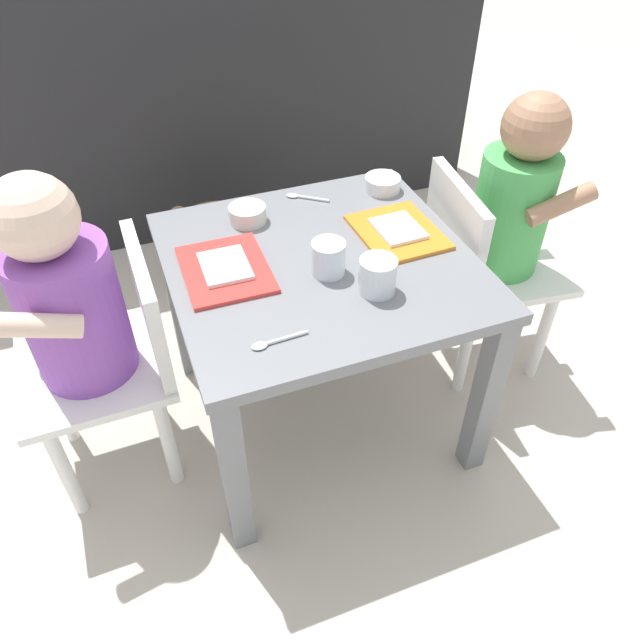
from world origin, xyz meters
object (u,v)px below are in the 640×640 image
cereal_bowl_right_side (247,213)px  spoon_by_left_tray (303,197)px  spoon_by_right_tray (274,342)px  seated_child_left (77,308)px  seated_child_right (507,213)px  food_tray_right (398,231)px  water_cup_left (327,260)px  cereal_bowl_left_side (383,183)px  dining_table (320,290)px  dog (242,232)px  food_tray_left (225,269)px  water_cup_right (377,277)px

cereal_bowl_right_side → spoon_by_left_tray: (0.14, 0.05, -0.02)m
cereal_bowl_right_side → spoon_by_right_tray: size_ratio=0.78×
seated_child_left → seated_child_right: (0.90, 0.01, -0.00)m
seated_child_right → food_tray_right: size_ratio=3.59×
water_cup_left → cereal_bowl_left_side: bearing=46.8°
dining_table → seated_child_left: bearing=176.3°
dog → cereal_bowl_left_side: 0.51m
seated_child_left → spoon_by_left_tray: seated_child_left is taller
dining_table → water_cup_left: water_cup_left is taller
cereal_bowl_right_side → spoon_by_left_tray: bearing=19.2°
food_tray_left → cereal_bowl_left_side: size_ratio=2.51×
cereal_bowl_left_side → spoon_by_right_tray: 0.55m
dog → seated_child_left: bearing=-129.4°
seated_child_left → water_cup_left: size_ratio=10.80×
dining_table → water_cup_left: 0.11m
spoon_by_left_tray → water_cup_left: bearing=-100.2°
spoon_by_right_tray → dog: bearing=80.5°
seated_child_right → cereal_bowl_right_side: bearing=165.1°
dining_table → seated_child_left: (-0.45, 0.03, 0.07)m
cereal_bowl_left_side → spoon_by_left_tray: 0.18m
food_tray_right → water_cup_right: water_cup_right is taller
food_tray_left → cereal_bowl_left_side: (0.41, 0.17, 0.01)m
food_tray_left → water_cup_right: 0.29m
seated_child_left → seated_child_right: seated_child_left is taller
dining_table → spoon_by_left_tray: 0.25m
dining_table → water_cup_right: bearing=-63.8°
food_tray_right → spoon_by_left_tray: food_tray_right is taller
seated_child_left → dog: bearing=50.6°
dog → spoon_by_right_tray: bearing=-99.5°
food_tray_right → spoon_by_right_tray: bearing=-146.6°
seated_child_left → cereal_bowl_left_side: (0.68, 0.17, 0.03)m
seated_child_right → food_tray_right: bearing=-178.1°
seated_child_left → food_tray_right: 0.63m
dining_table → food_tray_left: size_ratio=2.89×
cereal_bowl_right_side → cereal_bowl_left_side: cereal_bowl_right_side is taller
food_tray_left → spoon_by_right_tray: food_tray_left is taller
food_tray_left → dog: bearing=73.9°
water_cup_right → spoon_by_right_tray: size_ratio=0.68×
seated_child_right → cereal_bowl_right_side: (-0.54, 0.14, 0.03)m
water_cup_right → cereal_bowl_left_side: bearing=63.3°
dog → cereal_bowl_right_side: size_ratio=5.19×
dining_table → food_tray_right: food_tray_right is taller
water_cup_right → spoon_by_right_tray: 0.23m
cereal_bowl_left_side → dining_table: bearing=-138.5°
cereal_bowl_left_side → spoon_by_left_tray: (-0.18, 0.03, -0.01)m
dog → spoon_by_left_tray: (0.08, -0.31, 0.26)m
seated_child_left → food_tray_left: 0.27m
seated_child_left → seated_child_right: size_ratio=1.01×
seated_child_left → food_tray_left: size_ratio=3.49×
water_cup_right → dog: bearing=98.0°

